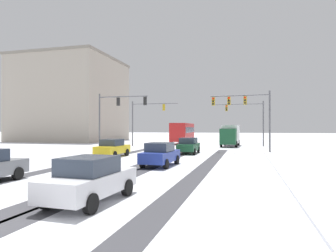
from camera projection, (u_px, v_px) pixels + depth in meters
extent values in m
cube|color=#424247|center=(145.00, 164.00, 21.30)|extent=(1.13, 30.78, 0.01)
cube|color=#424247|center=(206.00, 166.00, 20.16)|extent=(1.06, 30.78, 0.01)
cube|color=#424247|center=(87.00, 162.00, 22.53)|extent=(1.14, 30.78, 0.01)
cube|color=#424247|center=(157.00, 164.00, 21.07)|extent=(1.04, 30.78, 0.01)
cube|color=white|center=(313.00, 172.00, 17.15)|extent=(4.00, 30.78, 0.12)
cylinder|color=#56565B|center=(133.00, 124.00, 42.96)|extent=(0.18, 0.18, 6.50)
cylinder|color=#56565B|center=(155.00, 104.00, 42.19)|extent=(6.75, 0.30, 0.12)
cube|color=#B79319|center=(164.00, 107.00, 41.88)|extent=(0.33, 0.25, 0.90)
sphere|color=red|center=(164.00, 105.00, 42.03)|extent=(0.20, 0.20, 0.20)
sphere|color=black|center=(164.00, 107.00, 42.03)|extent=(0.20, 0.20, 0.20)
sphere|color=black|center=(164.00, 110.00, 42.03)|extent=(0.20, 0.20, 0.20)
cylinder|color=#56565B|center=(263.00, 123.00, 42.06)|extent=(0.18, 0.18, 6.50)
cylinder|color=#56565B|center=(237.00, 104.00, 43.14)|extent=(7.42, 0.35, 0.12)
cube|color=#B79319|center=(227.00, 108.00, 43.57)|extent=(0.33, 0.25, 0.90)
sphere|color=red|center=(226.00, 106.00, 43.42)|extent=(0.20, 0.20, 0.20)
sphere|color=black|center=(226.00, 108.00, 43.41)|extent=(0.20, 0.20, 0.20)
sphere|color=black|center=(226.00, 110.00, 43.41)|extent=(0.20, 0.20, 0.20)
cylinder|color=#56565B|center=(99.00, 122.00, 33.30)|extent=(0.18, 0.18, 6.50)
cylinder|color=#56565B|center=(123.00, 97.00, 32.61)|extent=(5.73, 0.19, 0.12)
cube|color=black|center=(118.00, 102.00, 32.75)|extent=(0.32, 0.24, 0.90)
sphere|color=red|center=(119.00, 99.00, 32.91)|extent=(0.20, 0.20, 0.20)
sphere|color=black|center=(119.00, 102.00, 32.90)|extent=(0.20, 0.20, 0.20)
sphere|color=black|center=(119.00, 104.00, 32.90)|extent=(0.20, 0.20, 0.20)
cube|color=black|center=(145.00, 101.00, 31.97)|extent=(0.32, 0.24, 0.90)
sphere|color=red|center=(146.00, 98.00, 32.13)|extent=(0.20, 0.20, 0.20)
sphere|color=black|center=(146.00, 101.00, 32.13)|extent=(0.20, 0.20, 0.20)
sphere|color=black|center=(146.00, 104.00, 32.13)|extent=(0.20, 0.20, 0.20)
cylinder|color=#56565B|center=(270.00, 122.00, 30.47)|extent=(0.18, 0.18, 6.50)
cylinder|color=#56565B|center=(239.00, 96.00, 31.49)|extent=(6.18, 0.55, 0.12)
cube|color=#B79319|center=(245.00, 100.00, 31.29)|extent=(0.34, 0.26, 0.90)
sphere|color=red|center=(245.00, 97.00, 31.14)|extent=(0.20, 0.20, 0.20)
sphere|color=black|center=(245.00, 100.00, 31.13)|extent=(0.20, 0.20, 0.20)
sphere|color=black|center=(245.00, 103.00, 31.13)|extent=(0.20, 0.20, 0.20)
cube|color=#B79319|center=(229.00, 101.00, 31.84)|extent=(0.34, 0.26, 0.90)
sphere|color=red|center=(229.00, 98.00, 31.69)|extent=(0.20, 0.20, 0.20)
sphere|color=black|center=(229.00, 101.00, 31.69)|extent=(0.20, 0.20, 0.20)
sphere|color=black|center=(229.00, 104.00, 31.69)|extent=(0.20, 0.20, 0.20)
cube|color=#B79319|center=(213.00, 101.00, 32.39)|extent=(0.34, 0.26, 0.90)
sphere|color=red|center=(213.00, 99.00, 32.24)|extent=(0.20, 0.20, 0.20)
sphere|color=black|center=(213.00, 101.00, 32.24)|extent=(0.20, 0.20, 0.20)
sphere|color=black|center=(213.00, 104.00, 32.24)|extent=(0.20, 0.20, 0.20)
cube|color=#194C2D|center=(189.00, 147.00, 29.99)|extent=(1.71, 4.10, 0.70)
cube|color=#2D3847|center=(188.00, 141.00, 29.85)|extent=(1.56, 1.90, 0.60)
cylinder|color=black|center=(183.00, 149.00, 31.42)|extent=(0.22, 0.64, 0.64)
cylinder|color=black|center=(198.00, 150.00, 31.01)|extent=(0.22, 0.64, 0.64)
cylinder|color=black|center=(178.00, 151.00, 28.97)|extent=(0.22, 0.64, 0.64)
cylinder|color=black|center=(194.00, 152.00, 28.55)|extent=(0.22, 0.64, 0.64)
cube|color=yellow|center=(113.00, 149.00, 26.64)|extent=(1.79, 4.14, 0.70)
cube|color=#2D3847|center=(112.00, 142.00, 26.50)|extent=(1.60, 1.94, 0.60)
cylinder|color=black|center=(111.00, 152.00, 28.09)|extent=(0.23, 0.64, 0.64)
cylinder|color=black|center=(127.00, 152.00, 27.64)|extent=(0.23, 0.64, 0.64)
cylinder|color=black|center=(98.00, 154.00, 25.65)|extent=(0.23, 0.64, 0.64)
cylinder|color=black|center=(114.00, 155.00, 25.20)|extent=(0.23, 0.64, 0.64)
cube|color=#233899|center=(160.00, 156.00, 20.25)|extent=(1.88, 4.17, 0.70)
cube|color=#2D3847|center=(160.00, 147.00, 20.11)|extent=(1.64, 1.97, 0.60)
cylinder|color=black|center=(156.00, 159.00, 21.70)|extent=(0.25, 0.65, 0.64)
cylinder|color=black|center=(177.00, 160.00, 21.21)|extent=(0.25, 0.65, 0.64)
cylinder|color=black|center=(143.00, 163.00, 19.27)|extent=(0.25, 0.65, 0.64)
cylinder|color=black|center=(166.00, 164.00, 18.79)|extent=(0.25, 0.65, 0.64)
cylinder|color=black|center=(18.00, 174.00, 14.87)|extent=(0.23, 0.64, 0.64)
cube|color=silver|center=(91.00, 183.00, 10.44)|extent=(1.91, 4.18, 0.70)
cube|color=#2D3847|center=(88.00, 165.00, 10.30)|extent=(1.65, 1.98, 0.60)
cylinder|color=black|center=(91.00, 185.00, 11.90)|extent=(0.25, 0.65, 0.64)
cylinder|color=black|center=(127.00, 188.00, 11.40)|extent=(0.25, 0.65, 0.64)
cylinder|color=black|center=(47.00, 200.00, 9.48)|extent=(0.25, 0.65, 0.64)
cylinder|color=black|center=(91.00, 204.00, 8.98)|extent=(0.25, 0.65, 0.64)
cube|color=#B21E1E|center=(183.00, 132.00, 49.96)|extent=(3.04, 11.11, 2.90)
cube|color=#283342|center=(183.00, 130.00, 49.96)|extent=(3.04, 10.23, 0.90)
cylinder|color=black|center=(186.00, 142.00, 45.94)|extent=(0.35, 0.97, 0.96)
cylinder|color=black|center=(172.00, 141.00, 46.44)|extent=(0.35, 0.97, 0.96)
cylinder|color=black|center=(192.00, 140.00, 52.93)|extent=(0.35, 0.97, 0.96)
cylinder|color=black|center=(179.00, 140.00, 53.43)|extent=(0.35, 0.97, 0.96)
cube|color=#194C2D|center=(228.00, 136.00, 39.37)|extent=(2.18, 2.28, 2.10)
cube|color=silver|center=(231.00, 134.00, 42.90)|extent=(2.39, 5.28, 2.60)
cylinder|color=black|center=(236.00, 144.00, 39.48)|extent=(0.31, 0.85, 0.84)
cylinder|color=black|center=(221.00, 144.00, 40.08)|extent=(0.31, 0.85, 0.84)
cylinder|color=black|center=(239.00, 143.00, 43.97)|extent=(0.31, 0.85, 0.84)
cylinder|color=black|center=(225.00, 142.00, 44.56)|extent=(0.31, 0.85, 0.84)
cube|color=#A89E8E|center=(72.00, 101.00, 60.19)|extent=(18.01, 17.47, 16.14)
cube|color=gray|center=(72.00, 61.00, 60.24)|extent=(18.31, 17.77, 0.50)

